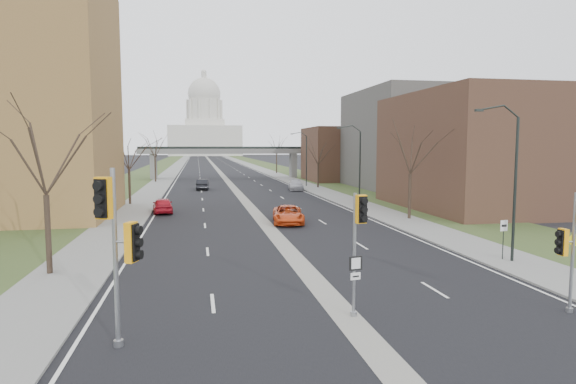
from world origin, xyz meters
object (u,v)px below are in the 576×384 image
object	(u,v)px
signal_pole_right	(573,236)
speed_limit_sign	(503,232)
signal_pole_left	(117,232)
warning_sign	(573,246)
car_left_near	(163,205)
car_left_far	(203,184)
signal_pole_median	(358,232)
car_right_mid	(296,185)
car_right_near	(288,214)

from	to	relation	value
signal_pole_right	speed_limit_sign	world-z (taller)	signal_pole_right
signal_pole_left	warning_sign	distance (m)	22.18
warning_sign	car_left_near	bearing A→B (deg)	136.80
signal_pole_left	car_left_far	bearing A→B (deg)	107.73
warning_sign	car_left_far	distance (m)	55.24
car_left_near	car_left_far	xyz separation A→B (m)	(4.16, 25.00, 0.02)
signal_pole_median	car_right_mid	distance (m)	53.77
signal_pole_right	speed_limit_sign	distance (m)	8.90
signal_pole_median	car_left_far	bearing A→B (deg)	84.12
car_right_mid	car_left_near	bearing A→B (deg)	-122.10
signal_pole_median	warning_sign	xyz separation A→B (m)	(12.97, 4.10, -1.88)
signal_pole_median	warning_sign	world-z (taller)	signal_pole_median
signal_pole_median	speed_limit_sign	size ratio (longest dim) A/B	2.13
signal_pole_left	car_left_far	world-z (taller)	signal_pole_left
signal_pole_left	car_right_mid	size ratio (longest dim) A/B	1.14
signal_pole_right	car_left_far	size ratio (longest dim) A/B	0.99
warning_sign	car_right_near	bearing A→B (deg)	128.64
car_left_far	car_right_mid	size ratio (longest dim) A/B	0.93
signal_pole_median	car_left_near	bearing A→B (deg)	95.45
car_right_near	signal_pole_right	bearing A→B (deg)	-66.73
speed_limit_sign	car_left_near	xyz separation A→B (m)	(-20.45, 24.05, -0.89)
speed_limit_sign	warning_sign	bearing A→B (deg)	-68.09
speed_limit_sign	car_right_mid	size ratio (longest dim) A/B	0.44
signal_pole_right	speed_limit_sign	bearing A→B (deg)	71.82
signal_pole_left	warning_sign	bearing A→B (deg)	35.12
signal_pole_right	signal_pole_left	bearing A→B (deg)	-178.56
signal_pole_right	car_right_near	size ratio (longest dim) A/B	0.87
signal_pole_left	car_right_mid	world-z (taller)	signal_pole_left
speed_limit_sign	car_right_mid	bearing A→B (deg)	85.30
car_left_far	signal_pole_left	bearing A→B (deg)	90.93
signal_pole_left	warning_sign	world-z (taller)	signal_pole_left
signal_pole_left	signal_pole_median	distance (m)	8.52
signal_pole_right	warning_sign	world-z (taller)	signal_pole_right
car_left_far	signal_pole_right	bearing A→B (deg)	107.38
warning_sign	car_left_near	size ratio (longest dim) A/B	0.45
signal_pole_median	signal_pole_right	world-z (taller)	signal_pole_median
car_right_near	car_left_near	bearing A→B (deg)	149.97
signal_pole_right	car_right_near	distance (m)	24.93
warning_sign	car_right_near	world-z (taller)	warning_sign
signal_pole_right	speed_limit_sign	size ratio (longest dim) A/B	2.12
car_left_near	car_left_far	world-z (taller)	car_left_far
warning_sign	car_right_near	xyz separation A→B (m)	(-11.33, 18.73, -0.70)
speed_limit_sign	signal_pole_left	bearing A→B (deg)	-164.47
signal_pole_right	car_left_far	xyz separation A→B (m)	(-13.45, 57.36, -2.33)
car_right_near	car_right_mid	distance (m)	30.97
speed_limit_sign	car_left_near	bearing A→B (deg)	122.39
signal_pole_median	signal_pole_left	bearing A→B (deg)	177.57
signal_pole_left	car_left_near	size ratio (longest dim) A/B	1.29
signal_pole_median	car_right_mid	world-z (taller)	signal_pole_median
car_right_near	speed_limit_sign	bearing A→B (deg)	-50.94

